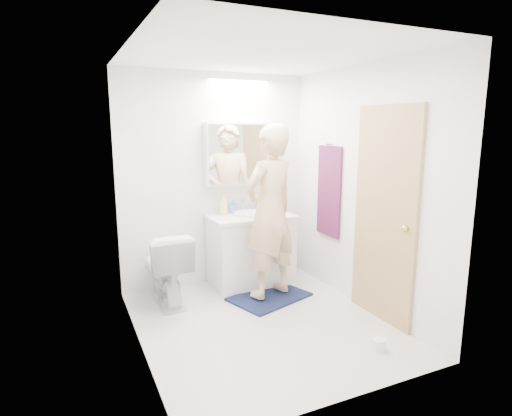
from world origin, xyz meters
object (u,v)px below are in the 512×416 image
toilet_paper_roll (379,345)px  person (270,212)px  medicine_cabinet (242,154)px  toothbrush_cup (260,207)px  vanity_cabinet (251,252)px  soap_bottle_b (233,206)px  toilet (166,267)px  soap_bottle_a (223,204)px

toilet_paper_roll → person: bearing=104.1°
medicine_cabinet → toilet_paper_roll: bearing=-79.9°
toothbrush_cup → toilet_paper_roll: (0.15, -1.96, -0.82)m
vanity_cabinet → soap_bottle_b: (-0.14, 0.18, 0.51)m
person → toothbrush_cup: bearing=-124.6°
toothbrush_cup → toilet: bearing=-167.1°
person → toilet_paper_roll: 1.64m
soap_bottle_b → toilet_paper_roll: soap_bottle_b is taller
toilet → toilet_paper_roll: toilet is taller
medicine_cabinet → vanity_cabinet: bearing=-86.7°
person → soap_bottle_a: bearing=-83.6°
vanity_cabinet → toothbrush_cup: size_ratio=8.14×
person → medicine_cabinet: bearing=-106.2°
medicine_cabinet → soap_bottle_a: medicine_cabinet is taller
medicine_cabinet → person: size_ratio=0.49×
soap_bottle_a → soap_bottle_b: size_ratio=1.44×
person → soap_bottle_b: 0.66m
soap_bottle_a → toilet_paper_roll: size_ratio=2.15×
toilet → toilet_paper_roll: (1.35, -1.69, -0.33)m
person → toilet_paper_roll: size_ratio=16.25×
soap_bottle_a → toilet_paper_roll: 2.23m
toothbrush_cup → toilet_paper_roll: 2.13m
medicine_cabinet → toilet: medicine_cabinet is taller
person → soap_bottle_b: person is taller
medicine_cabinet → soap_bottle_b: (-0.12, -0.03, -0.60)m
vanity_cabinet → medicine_cabinet: size_ratio=1.02×
medicine_cabinet → soap_bottle_b: medicine_cabinet is taller
soap_bottle_b → person: bearing=-77.1°
soap_bottle_b → toilet: bearing=-161.2°
vanity_cabinet → medicine_cabinet: 1.13m
person → toothbrush_cup: person is taller
soap_bottle_b → medicine_cabinet: bearing=13.5°
person → soap_bottle_b: (-0.15, 0.64, -0.04)m
vanity_cabinet → soap_bottle_b: size_ratio=5.47×
medicine_cabinet → toothbrush_cup: medicine_cabinet is taller
soap_bottle_a → vanity_cabinet: bearing=-29.1°
vanity_cabinet → soap_bottle_a: (-0.27, 0.15, 0.55)m
toothbrush_cup → toilet_paper_roll: toothbrush_cup is taller
toilet → person: 1.21m
toilet → soap_bottle_a: size_ratio=3.24×
toilet → soap_bottle_a: (0.74, 0.26, 0.55)m
person → toilet_paper_roll: bearing=86.0°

